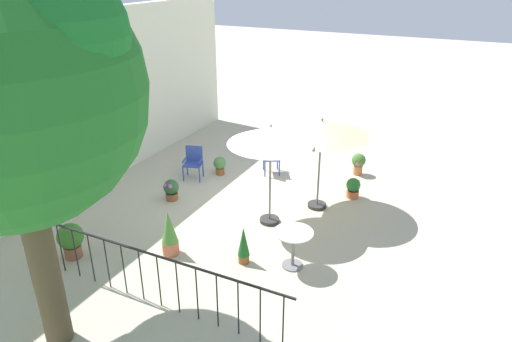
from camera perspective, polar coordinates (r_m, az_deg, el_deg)
The scene contains 16 objects.
ground_plane at distance 11.09m, azimuth -0.28°, elevation -4.17°, with size 60.00×60.00×0.00m, color #BBB499.
villa_facade at distance 12.64m, azimuth -18.06°, elevation 8.74°, with size 10.68×0.30×4.30m, color silver.
terrace_railing at distance 7.96m, azimuth -13.03°, elevation -11.67°, with size 0.03×5.16×1.01m.
shade_tree at distance 6.45m, azimuth -28.30°, elevation 8.74°, with size 3.59×3.42×5.56m.
patio_umbrella_0 at distance 9.54m, azimuth 1.82°, elevation 4.27°, with size 1.82×1.82×2.29m.
patio_umbrella_1 at distance 10.32m, azimuth 8.07°, elevation 5.17°, with size 2.10×2.10×2.19m.
cafe_table_0 at distance 8.74m, azimuth 4.61°, elevation -8.74°, with size 0.74×0.74×0.76m.
patio_chair_0 at distance 12.54m, azimuth 1.55°, elevation 1.95°, with size 0.63×0.61×0.90m.
patio_chair_1 at distance 12.38m, azimuth -7.70°, elevation 1.30°, with size 0.55×0.58×0.87m.
potted_plant_0 at distance 9.26m, azimuth -10.60°, elevation -7.56°, with size 0.33×0.33×0.93m.
potted_plant_1 at distance 8.88m, azimuth -1.54°, elevation -9.05°, with size 0.23×0.23×0.78m.
potted_plant_2 at distance 11.55m, azimuth 11.86°, elevation -2.01°, with size 0.34×0.34×0.51m.
potted_plant_3 at distance 12.59m, azimuth -4.48°, elevation 0.79°, with size 0.34×0.34×0.50m.
potted_plant_4 at distance 9.72m, azimuth -21.82°, elevation -7.77°, with size 0.51×0.51×0.72m.
potted_plant_5 at distance 11.38m, azimuth -10.39°, elevation -2.20°, with size 0.37×0.37×0.52m.
potted_plant_6 at distance 12.82m, azimuth 12.50°, elevation 1.04°, with size 0.39×0.37×0.60m.
Camera 1 is at (-8.74, -4.34, 5.27)m, focal length 32.53 mm.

